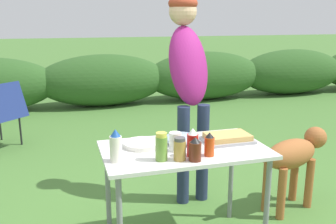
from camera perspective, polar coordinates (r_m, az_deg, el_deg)
shrub_hedge at (r=7.01m, az=-9.81°, el=4.80°), size 14.40×0.90×0.95m
folding_table at (r=2.55m, az=2.49°, el=-7.12°), size 1.10×0.64×0.74m
food_tray at (r=2.67m, az=9.05°, el=-3.93°), size 0.34×0.23×0.06m
plate_stack at (r=2.55m, az=-3.95°, el=-4.90°), size 0.26×0.26×0.03m
mixing_bowl at (r=2.61m, az=1.99°, el=-4.03°), size 0.24×0.24×0.07m
paper_cup_stack at (r=2.45m, az=1.10°, el=-4.54°), size 0.08×0.08×0.12m
mayo_bottle at (r=2.28m, az=-7.96°, el=-5.19°), size 0.07×0.07×0.20m
ketchup_bottle at (r=2.35m, az=3.82°, el=-4.72°), size 0.07×0.07×0.18m
spice_jar at (r=2.29m, az=1.80°, el=-5.67°), size 0.08×0.08×0.14m
hot_sauce_bottle at (r=2.37m, az=6.32°, el=-4.96°), size 0.06×0.06×0.15m
bbq_sauce_bottle at (r=2.29m, az=4.16°, el=-5.73°), size 0.08×0.08×0.15m
relish_jar at (r=2.28m, az=-1.01°, el=-5.34°), size 0.07×0.07×0.18m
standing_person_in_olive_jacket at (r=3.23m, az=3.06°, el=6.40°), size 0.36×0.51×1.78m
dog at (r=3.32m, az=18.70°, el=-6.42°), size 0.84×0.40×0.67m
camp_chair_green_behind_table at (r=5.03m, az=-24.25°, el=0.01°), size 0.74×0.74×0.83m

